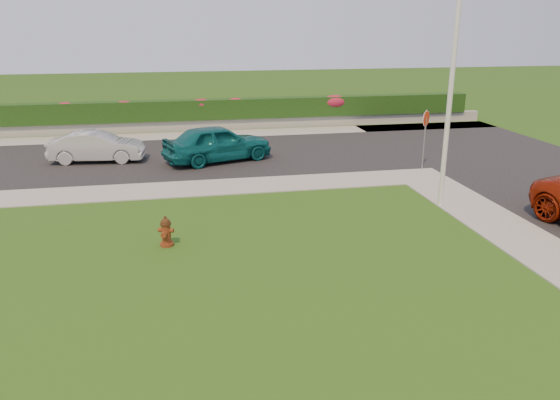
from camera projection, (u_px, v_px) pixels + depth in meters
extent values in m
plane|color=black|center=(297.00, 302.00, 11.85)|extent=(120.00, 120.00, 0.00)
cube|color=black|center=(116.00, 160.00, 24.00)|extent=(26.00, 8.00, 0.04)
cube|color=gray|center=(74.00, 195.00, 19.15)|extent=(24.00, 2.00, 0.04)
cube|color=gray|center=(420.00, 176.00, 21.52)|extent=(2.00, 2.00, 0.04)
cube|color=gray|center=(201.00, 135.00, 29.40)|extent=(34.00, 2.00, 0.04)
cube|color=gray|center=(200.00, 125.00, 30.71)|extent=(34.00, 0.40, 0.60)
cube|color=black|center=(199.00, 110.00, 30.54)|extent=(32.00, 0.90, 1.10)
cylinder|color=#50140C|center=(167.00, 244.00, 14.84)|extent=(0.36, 0.36, 0.09)
cylinder|color=#50140C|center=(166.00, 233.00, 14.74)|extent=(0.25, 0.25, 0.55)
cylinder|color=black|center=(166.00, 224.00, 14.66)|extent=(0.30, 0.30, 0.05)
sphere|color=black|center=(165.00, 222.00, 14.65)|extent=(0.25, 0.25, 0.25)
cylinder|color=black|center=(165.00, 218.00, 14.61)|extent=(0.07, 0.07, 0.07)
cylinder|color=#50140C|center=(160.00, 230.00, 14.74)|extent=(0.14, 0.15, 0.12)
cylinder|color=#50140C|center=(172.00, 231.00, 14.69)|extent=(0.14, 0.15, 0.12)
cylinder|color=#50140C|center=(164.00, 235.00, 14.59)|extent=(0.19, 0.17, 0.16)
imported|color=#0B5457|center=(218.00, 143.00, 23.54)|extent=(5.03, 3.32, 1.59)
imported|color=#B2B6BA|center=(97.00, 146.00, 23.53)|extent=(4.09, 1.77, 1.31)
cylinder|color=silver|center=(449.00, 105.00, 17.04)|extent=(0.16, 0.16, 6.69)
cylinder|color=slate|center=(424.00, 144.00, 22.16)|extent=(0.06, 0.06, 2.18)
cylinder|color=red|center=(426.00, 118.00, 21.84)|extent=(0.49, 0.45, 0.63)
cylinder|color=white|center=(426.00, 118.00, 21.84)|extent=(0.51, 0.47, 0.67)
ellipsoid|color=#B61F3C|center=(65.00, 107.00, 29.06)|extent=(1.07, 0.68, 0.53)
ellipsoid|color=#B61F3C|center=(124.00, 106.00, 29.61)|extent=(1.03, 0.66, 0.51)
ellipsoid|color=#B61F3C|center=(201.00, 104.00, 30.37)|extent=(1.13, 0.72, 0.56)
ellipsoid|color=#B61F3C|center=(236.00, 103.00, 30.72)|extent=(1.09, 0.70, 0.55)
ellipsoid|color=#B61F3C|center=(334.00, 102.00, 31.79)|extent=(1.51, 0.97, 0.75)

